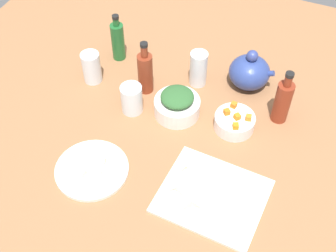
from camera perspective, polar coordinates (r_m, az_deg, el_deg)
tabletop at (r=149.50cm, az=-0.00°, el=-1.64°), size 190.00×190.00×3.00cm
cutting_board at (r=134.80cm, az=5.62°, el=-8.79°), size 31.51×27.64×1.00cm
plate_tofu at (r=141.29cm, az=-9.58°, el=-5.45°), size 22.68×22.68×1.20cm
bowl_greens at (r=153.00cm, az=1.15°, el=2.42°), size 15.59×15.59×5.94cm
bowl_carrots at (r=150.54cm, az=8.38°, el=0.48°), size 13.37×13.37×5.03cm
teapot at (r=163.50cm, az=10.26°, el=6.73°), size 16.17×14.47×15.42cm
bottle_0 at (r=172.32cm, az=-6.35°, el=10.66°), size 4.93×4.93×19.12cm
bottle_1 at (r=152.07cm, az=14.28°, el=3.08°), size 5.45×5.45×20.53cm
bottle_2 at (r=157.58cm, az=-2.89°, el=6.84°), size 5.26×5.26×20.98cm
drinking_glass_0 at (r=165.27cm, az=-9.63°, el=7.31°), size 6.66×6.66×11.84cm
drinking_glass_1 at (r=152.97cm, az=-4.60°, el=3.44°), size 7.34×7.34×10.48cm
drinking_glass_2 at (r=161.58cm, az=3.90°, el=7.23°), size 6.24×6.24×13.47cm
carrot_cube_0 at (r=147.67cm, az=8.73°, el=1.17°), size 2.53×2.53×1.80cm
carrot_cube_1 at (r=151.13cm, az=8.30°, el=2.65°), size 2.09×2.09×1.80cm
carrot_cube_2 at (r=144.87cm, az=8.53°, el=-0.02°), size 2.37×2.37×1.80cm
carrot_cube_3 at (r=148.64cm, az=7.43°, el=1.78°), size 2.54×2.54×1.80cm
carrot_cube_4 at (r=148.01cm, az=10.13°, el=1.06°), size 2.12×2.12×1.80cm
chopped_greens_mound at (r=149.52cm, az=1.18°, el=3.70°), size 13.32×13.36×3.77cm
tofu_cube_0 at (r=138.99cm, az=-10.86°, el=-5.85°), size 2.40×2.40×2.20cm
tofu_cube_1 at (r=140.72cm, az=-8.33°, el=-4.35°), size 2.70×2.70×2.20cm
tofu_cube_2 at (r=142.55cm, az=-10.78°, el=-3.88°), size 2.65×2.65×2.20cm
tofu_cube_3 at (r=137.70cm, az=-8.84°, el=-6.15°), size 2.86×2.86×2.20cm
dumpling_0 at (r=137.02cm, az=2.39°, el=-5.67°), size 5.29×5.40×2.73cm
dumpling_1 at (r=132.53cm, az=0.82°, el=-8.39°), size 4.92×4.97×2.88cm
dumpling_2 at (r=129.83cm, az=3.12°, el=-10.41°), size 7.36×7.10×2.89cm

